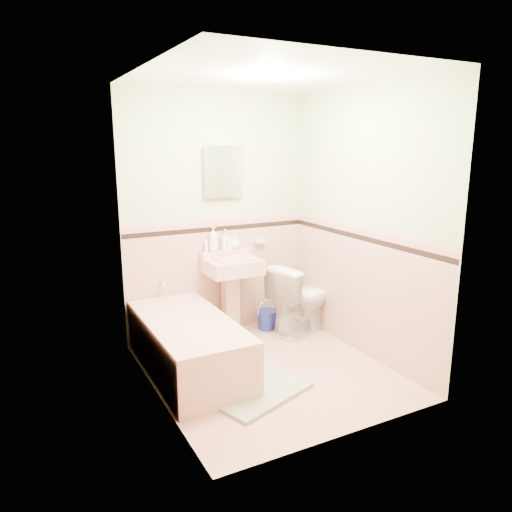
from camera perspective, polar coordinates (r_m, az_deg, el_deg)
name	(u,v)px	position (r m, az deg, el deg)	size (l,w,h in m)	color
floor	(269,371)	(4.42, 1.55, -13.39)	(2.20, 2.20, 0.00)	#D79F8D
ceiling	(271,74)	(4.00, 1.78, 20.68)	(2.20, 2.20, 0.00)	white
wall_back	(218,216)	(5.00, -4.54, 4.74)	(2.50, 2.50, 0.00)	beige
wall_front	(354,260)	(3.13, 11.53, -0.47)	(2.50, 2.50, 0.00)	beige
wall_left	(152,244)	(3.65, -12.18, 1.40)	(2.50, 2.50, 0.00)	beige
wall_right	(364,224)	(4.59, 12.63, 3.72)	(2.50, 2.50, 0.00)	beige
wainscot_back	(219,277)	(5.12, -4.36, -2.49)	(2.00, 2.00, 0.00)	#DAA492
wainscot_front	(349,354)	(3.35, 10.89, -11.30)	(2.00, 2.00, 0.00)	#DAA492
wainscot_left	(158,326)	(3.83, -11.54, -8.14)	(2.20, 2.20, 0.00)	#DAA492
wainscot_right	(359,291)	(4.73, 12.13, -4.08)	(2.20, 2.20, 0.00)	#DAA492
accent_back	(219,229)	(5.00, -4.43, 3.24)	(2.00, 2.00, 0.00)	black
accent_front	(351,279)	(3.18, 11.22, -2.68)	(2.00, 2.00, 0.00)	black
accent_left	(155,261)	(3.68, -11.82, -0.55)	(2.20, 2.20, 0.00)	black
accent_right	(362,238)	(4.60, 12.38, 2.11)	(2.20, 2.20, 0.00)	black
cap_back	(219,219)	(4.99, -4.45, 4.37)	(2.00, 2.00, 0.00)	#D7998C
cap_front	(352,264)	(3.15, 11.30, -0.93)	(2.00, 2.00, 0.00)	#D7998C
cap_left	(155,248)	(3.66, -11.89, 0.97)	(2.20, 2.20, 0.00)	#D7998C
cap_right	(362,227)	(4.58, 12.44, 3.34)	(2.20, 2.20, 0.00)	#D7998C
bathtub	(189,347)	(4.37, -7.97, -10.63)	(0.70, 1.50, 0.45)	#D2A190
tub_faucet	(162,283)	(4.88, -11.00, -3.14)	(0.04, 0.04, 0.12)	silver
sink	(233,298)	(5.00, -2.75, -5.04)	(0.53, 0.48, 0.84)	#D2A190
sink_faucet	(227,246)	(4.98, -3.50, 1.22)	(0.02, 0.02, 0.10)	silver
medicine_cabinet	(223,172)	(4.95, -3.95, 9.90)	(0.38, 0.04, 0.47)	white
soap_dish	(260,241)	(5.22, 0.45, 1.78)	(0.12, 0.07, 0.04)	#D2A190
soap_bottle_left	(213,239)	(4.95, -5.09, 2.00)	(0.10, 0.10, 0.26)	#B2B2B2
soap_bottle_mid	(225,240)	(5.01, -3.63, 1.93)	(0.10, 0.10, 0.22)	#B2B2B2
soap_bottle_right	(234,242)	(5.06, -2.62, 1.66)	(0.12, 0.12, 0.15)	#B2B2B2
tube	(206,246)	(4.94, -5.90, 1.14)	(0.04, 0.04, 0.12)	white
toilet	(302,298)	(5.16, 5.42, -4.99)	(0.42, 0.74, 0.75)	white
bucket	(267,320)	(5.29, 1.29, -7.54)	(0.22, 0.22, 0.22)	navy
bath_mat	(257,391)	(4.06, 0.16, -15.70)	(0.81, 0.54, 0.03)	gray
shoe	(252,387)	(4.02, -0.49, -15.27)	(0.15, 0.07, 0.06)	#BF1E59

